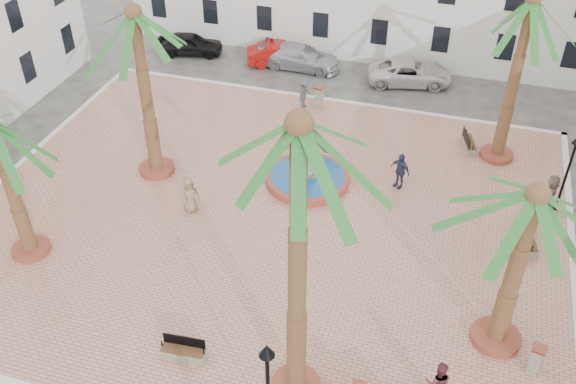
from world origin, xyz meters
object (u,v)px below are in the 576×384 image
palm_ne (529,19)px  bench_e (526,240)px  cyclist_b (438,382)px  pedestrian_fountain_a (190,195)px  lamppost_s (268,377)px  car_red (281,54)px  bench_ne (469,144)px  bollard_n (319,97)px  palm_s (299,159)px  bollard_e (536,360)px  pedestrian_north (305,93)px  car_black (190,44)px  pedestrian_east (551,193)px  bench_s (184,352)px  car_white (410,73)px  palm_e (531,218)px  car_silver (301,57)px  fountain (308,177)px  palm_nw (136,33)px  pedestrian_fountain_b (400,170)px  lamppost_e (571,160)px

palm_ne → bench_e: palm_ne is taller
cyclist_b → pedestrian_fountain_a: size_ratio=1.02×
lamppost_s → car_red: lamppost_s is taller
bench_ne → bollard_n: 8.57m
palm_s → bollard_e: size_ratio=8.32×
pedestrian_north → car_black: (-9.12, 4.78, -0.31)m
palm_ne → pedestrian_east: bearing=-57.9°
palm_s → bench_s: size_ratio=6.46×
car_white → palm_e: bearing=-175.6°
pedestrian_north → car_silver: size_ratio=0.35×
lamppost_s → palm_ne: bearing=71.3°
bollard_n → pedestrian_east: size_ratio=0.72×
pedestrian_fountain_a → bench_e: bearing=-37.0°
pedestrian_fountain_a → car_red: size_ratio=0.40×
palm_ne → pedestrian_east: (2.33, -3.72, -6.33)m
fountain → palm_e: 12.74m
palm_nw → palm_ne: palm_ne is taller
fountain → cyclist_b: 12.65m
fountain → lamppost_s: bearing=-79.5°
palm_s → palm_ne: palm_s is taller
bench_e → cyclist_b: 9.17m
bollard_e → palm_e: bearing=139.0°
car_white → fountain: bearing=152.3°
pedestrian_fountain_a → car_white: size_ratio=0.35×
bollard_n → pedestrian_fountain_b: 8.17m
bench_ne → car_silver: bearing=42.4°
fountain → car_black: bearing=133.9°
pedestrian_fountain_a → pedestrian_fountain_b: (8.61, 4.54, 0.04)m
fountain → bollard_e: 13.22m
pedestrian_east → car_red: pedestrian_east is taller
fountain → palm_s: size_ratio=0.38×
bench_e → pedestrian_fountain_b: pedestrian_fountain_b is taller
fountain → palm_nw: size_ratio=0.47×
lamppost_e → car_silver: bearing=145.2°
pedestrian_fountain_a → car_black: pedestrian_fountain_a is taller
cyclist_b → car_white: cyclist_b is taller
palm_nw → lamppost_e: bearing=8.0°
palm_e → bollard_n: palm_e is taller
lamppost_s → pedestrian_north: (-4.51, 20.00, -2.00)m
pedestrian_east → car_red: bearing=-112.0°
palm_ne → lamppost_e: size_ratio=2.22×
bench_s → car_red: 23.45m
bench_s → car_black: bearing=108.7°
bench_s → pedestrian_fountain_b: size_ratio=0.91×
car_silver → pedestrian_east: bearing=-124.7°
palm_e → bench_e: bearing=80.2°
cyclist_b → car_white: (-4.11, 22.11, -0.34)m
palm_nw → palm_s: size_ratio=0.79×
bench_e → car_silver: bearing=34.1°
bench_e → lamppost_e: (1.33, 3.01, 2.33)m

